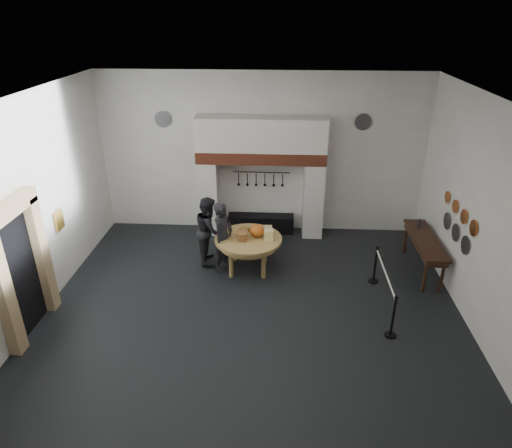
# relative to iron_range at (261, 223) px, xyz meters

# --- Properties ---
(floor) EXTENTS (9.00, 8.00, 0.02)m
(floor) POSITION_rel_iron_range_xyz_m (0.00, -3.72, -0.25)
(floor) COLOR black
(floor) RESTS_ON ground
(ceiling) EXTENTS (9.00, 8.00, 0.02)m
(ceiling) POSITION_rel_iron_range_xyz_m (0.00, -3.72, 4.25)
(ceiling) COLOR silver
(ceiling) RESTS_ON wall_back
(wall_back) EXTENTS (9.00, 0.02, 4.50)m
(wall_back) POSITION_rel_iron_range_xyz_m (0.00, 0.28, 2.00)
(wall_back) COLOR white
(wall_back) RESTS_ON floor
(wall_front) EXTENTS (9.00, 0.02, 4.50)m
(wall_front) POSITION_rel_iron_range_xyz_m (0.00, -7.72, 2.00)
(wall_front) COLOR white
(wall_front) RESTS_ON floor
(wall_left) EXTENTS (0.02, 8.00, 4.50)m
(wall_left) POSITION_rel_iron_range_xyz_m (-4.50, -3.72, 2.00)
(wall_left) COLOR white
(wall_left) RESTS_ON floor
(wall_right) EXTENTS (0.02, 8.00, 4.50)m
(wall_right) POSITION_rel_iron_range_xyz_m (4.50, -3.72, 2.00)
(wall_right) COLOR white
(wall_right) RESTS_ON floor
(chimney_pier_left) EXTENTS (0.55, 0.70, 2.15)m
(chimney_pier_left) POSITION_rel_iron_range_xyz_m (-1.48, -0.07, 0.82)
(chimney_pier_left) COLOR silver
(chimney_pier_left) RESTS_ON floor
(chimney_pier_right) EXTENTS (0.55, 0.70, 2.15)m
(chimney_pier_right) POSITION_rel_iron_range_xyz_m (1.48, -0.07, 0.82)
(chimney_pier_right) COLOR silver
(chimney_pier_right) RESTS_ON floor
(hearth_brick_band) EXTENTS (3.50, 0.72, 0.32)m
(hearth_brick_band) POSITION_rel_iron_range_xyz_m (0.00, -0.07, 2.06)
(hearth_brick_band) COLOR #9E442B
(hearth_brick_band) RESTS_ON chimney_pier_left
(chimney_hood) EXTENTS (3.50, 0.70, 0.90)m
(chimney_hood) POSITION_rel_iron_range_xyz_m (0.00, -0.07, 2.67)
(chimney_hood) COLOR silver
(chimney_hood) RESTS_ON hearth_brick_band
(iron_range) EXTENTS (1.90, 0.45, 0.50)m
(iron_range) POSITION_rel_iron_range_xyz_m (0.00, 0.00, 0.00)
(iron_range) COLOR black
(iron_range) RESTS_ON floor
(utensil_rail) EXTENTS (1.60, 0.02, 0.02)m
(utensil_rail) POSITION_rel_iron_range_xyz_m (0.00, 0.20, 1.50)
(utensil_rail) COLOR black
(utensil_rail) RESTS_ON wall_back
(door_recess) EXTENTS (0.04, 1.10, 2.50)m
(door_recess) POSITION_rel_iron_range_xyz_m (-4.47, -4.72, 1.00)
(door_recess) COLOR black
(door_recess) RESTS_ON floor
(door_jamb_near) EXTENTS (0.22, 0.30, 2.60)m
(door_jamb_near) POSITION_rel_iron_range_xyz_m (-4.38, -5.42, 1.05)
(door_jamb_near) COLOR tan
(door_jamb_near) RESTS_ON floor
(door_jamb_far) EXTENTS (0.22, 0.30, 2.60)m
(door_jamb_far) POSITION_rel_iron_range_xyz_m (-4.38, -4.02, 1.05)
(door_jamb_far) COLOR tan
(door_jamb_far) RESTS_ON floor
(door_lintel) EXTENTS (0.22, 1.70, 0.30)m
(door_lintel) POSITION_rel_iron_range_xyz_m (-4.38, -4.72, 2.40)
(door_lintel) COLOR tan
(door_lintel) RESTS_ON door_jamb_near
(wall_plaque) EXTENTS (0.05, 0.34, 0.44)m
(wall_plaque) POSITION_rel_iron_range_xyz_m (-4.45, -2.92, 1.35)
(wall_plaque) COLOR gold
(wall_plaque) RESTS_ON wall_left
(work_table) EXTENTS (2.05, 2.05, 0.07)m
(work_table) POSITION_rel_iron_range_xyz_m (-0.20, -2.14, 0.59)
(work_table) COLOR tan
(work_table) RESTS_ON floor
(pumpkin) EXTENTS (0.36, 0.36, 0.31)m
(pumpkin) POSITION_rel_iron_range_xyz_m (-0.00, -2.04, 0.78)
(pumpkin) COLOR orange
(pumpkin) RESTS_ON work_table
(cheese_block_big) EXTENTS (0.22, 0.22, 0.24)m
(cheese_block_big) POSITION_rel_iron_range_xyz_m (0.30, -2.19, 0.74)
(cheese_block_big) COLOR #EFDF8F
(cheese_block_big) RESTS_ON work_table
(cheese_block_small) EXTENTS (0.18, 0.18, 0.20)m
(cheese_block_small) POSITION_rel_iron_range_xyz_m (0.28, -1.89, 0.72)
(cheese_block_small) COLOR #CFB57C
(cheese_block_small) RESTS_ON work_table
(wicker_basket) EXTENTS (0.40, 0.40, 0.22)m
(wicker_basket) POSITION_rel_iron_range_xyz_m (-0.35, -2.29, 0.73)
(wicker_basket) COLOR #9B6739
(wicker_basket) RESTS_ON work_table
(bread_loaf) EXTENTS (0.31, 0.18, 0.13)m
(bread_loaf) POSITION_rel_iron_range_xyz_m (-0.30, -1.79, 0.69)
(bread_loaf) COLOR olive
(bread_loaf) RESTS_ON work_table
(visitor_near) EXTENTS (0.66, 0.77, 1.79)m
(visitor_near) POSITION_rel_iron_range_xyz_m (-0.82, -2.19, 0.65)
(visitor_near) COLOR black
(visitor_near) RESTS_ON floor
(visitor_far) EXTENTS (0.77, 0.93, 1.76)m
(visitor_far) POSITION_rel_iron_range_xyz_m (-1.22, -1.79, 0.63)
(visitor_far) COLOR black
(visitor_far) RESTS_ON floor
(side_table) EXTENTS (0.55, 2.20, 0.06)m
(side_table) POSITION_rel_iron_range_xyz_m (4.10, -1.98, 0.62)
(side_table) COLOR #332012
(side_table) RESTS_ON floor
(pewter_jug) EXTENTS (0.12, 0.12, 0.22)m
(pewter_jug) POSITION_rel_iron_range_xyz_m (4.10, -1.38, 0.76)
(pewter_jug) COLOR #49494D
(pewter_jug) RESTS_ON side_table
(copper_pan_a) EXTENTS (0.03, 0.34, 0.34)m
(copper_pan_a) POSITION_rel_iron_range_xyz_m (4.46, -3.52, 1.70)
(copper_pan_a) COLOR #C6662D
(copper_pan_a) RESTS_ON wall_right
(copper_pan_b) EXTENTS (0.03, 0.32, 0.32)m
(copper_pan_b) POSITION_rel_iron_range_xyz_m (4.46, -2.97, 1.70)
(copper_pan_b) COLOR #C6662D
(copper_pan_b) RESTS_ON wall_right
(copper_pan_c) EXTENTS (0.03, 0.30, 0.30)m
(copper_pan_c) POSITION_rel_iron_range_xyz_m (4.46, -2.42, 1.70)
(copper_pan_c) COLOR #C6662D
(copper_pan_c) RESTS_ON wall_right
(copper_pan_d) EXTENTS (0.03, 0.28, 0.28)m
(copper_pan_d) POSITION_rel_iron_range_xyz_m (4.46, -1.87, 1.70)
(copper_pan_d) COLOR #C6662D
(copper_pan_d) RESTS_ON wall_right
(pewter_plate_left) EXTENTS (0.03, 0.40, 0.40)m
(pewter_plate_left) POSITION_rel_iron_range_xyz_m (4.46, -3.32, 1.20)
(pewter_plate_left) COLOR #4C4C51
(pewter_plate_left) RESTS_ON wall_right
(pewter_plate_mid) EXTENTS (0.03, 0.40, 0.40)m
(pewter_plate_mid) POSITION_rel_iron_range_xyz_m (4.46, -2.72, 1.20)
(pewter_plate_mid) COLOR #4C4C51
(pewter_plate_mid) RESTS_ON wall_right
(pewter_plate_right) EXTENTS (0.03, 0.40, 0.40)m
(pewter_plate_right) POSITION_rel_iron_range_xyz_m (4.46, -2.12, 1.20)
(pewter_plate_right) COLOR #4C4C51
(pewter_plate_right) RESTS_ON wall_right
(pewter_plate_back_left) EXTENTS (0.44, 0.03, 0.44)m
(pewter_plate_back_left) POSITION_rel_iron_range_xyz_m (-2.70, 0.24, 2.95)
(pewter_plate_back_left) COLOR #4C4C51
(pewter_plate_back_left) RESTS_ON wall_back
(pewter_plate_back_right) EXTENTS (0.44, 0.03, 0.44)m
(pewter_plate_back_right) POSITION_rel_iron_range_xyz_m (2.70, 0.24, 2.95)
(pewter_plate_back_right) COLOR #4C4C51
(pewter_plate_back_right) RESTS_ON wall_back
(barrier_post_near) EXTENTS (0.05, 0.05, 0.90)m
(barrier_post_near) POSITION_rel_iron_range_xyz_m (2.84, -4.56, 0.20)
(barrier_post_near) COLOR black
(barrier_post_near) RESTS_ON floor
(barrier_post_far) EXTENTS (0.05, 0.05, 0.90)m
(barrier_post_far) POSITION_rel_iron_range_xyz_m (2.84, -2.56, 0.20)
(barrier_post_far) COLOR black
(barrier_post_far) RESTS_ON floor
(barrier_rope) EXTENTS (0.04, 2.00, 0.04)m
(barrier_rope) POSITION_rel_iron_range_xyz_m (2.84, -3.56, 0.60)
(barrier_rope) COLOR white
(barrier_rope) RESTS_ON barrier_post_near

